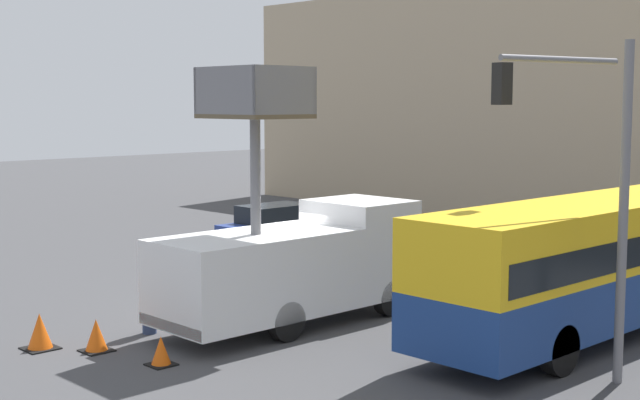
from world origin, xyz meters
TOP-DOWN VIEW (x-y plane):
  - ground_plane at (0.00, 0.00)m, footprint 120.00×120.00m
  - utility_truck at (1.40, -0.10)m, footprint 2.36×6.88m
  - city_bus at (6.88, 4.56)m, footprint 2.54×11.81m
  - traffic_light_pole at (7.87, 1.54)m, footprint 3.48×3.23m
  - road_worker_near_truck at (-0.24, -3.13)m, footprint 0.38×0.38m
  - road_worker_directing at (6.07, 0.04)m, footprint 0.38×0.38m
  - traffic_cone_near_truck at (2.06, -4.35)m, footprint 0.53×0.53m
  - traffic_cone_mid_road at (-0.76, -5.56)m, footprint 0.69×0.69m
  - traffic_cone_far_side at (0.24, -4.77)m, footprint 0.61×0.61m
  - parked_car_curbside at (-8.17, 7.66)m, footprint 1.84×4.69m

SIDE VIEW (x-z plane):
  - ground_plane at x=0.00m, z-range 0.00..0.00m
  - traffic_cone_near_truck at x=2.06m, z-range -0.02..0.58m
  - traffic_cone_far_side at x=0.24m, z-range -0.02..0.68m
  - traffic_cone_mid_road at x=-0.76m, z-range -0.02..0.76m
  - parked_car_curbside at x=-8.17m, z-range 0.01..1.48m
  - road_worker_directing at x=6.07m, z-range -0.01..1.76m
  - road_worker_near_truck at x=-0.24m, z-range 0.00..1.87m
  - utility_truck at x=1.40m, z-range -1.50..4.59m
  - city_bus at x=6.88m, z-range 0.27..3.36m
  - traffic_light_pole at x=7.87m, z-range 1.11..7.56m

